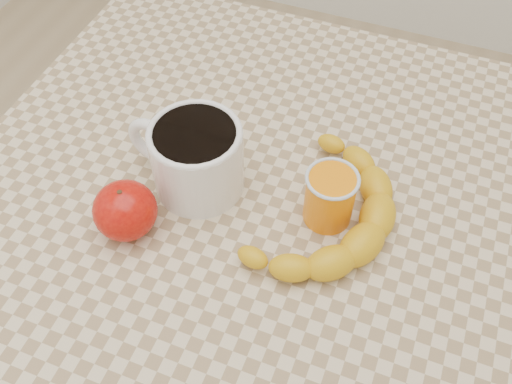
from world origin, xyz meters
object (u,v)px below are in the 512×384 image
(coffee_mug, at_px, (195,156))
(apple, at_px, (125,210))
(orange_juice_glass, at_px, (330,197))
(table, at_px, (256,238))
(banana, at_px, (323,212))

(coffee_mug, xyz_separation_m, apple, (-0.05, -0.10, -0.02))
(coffee_mug, relative_size, orange_juice_glass, 2.21)
(table, distance_m, coffee_mug, 0.16)
(coffee_mug, distance_m, apple, 0.11)
(table, relative_size, apple, 10.28)
(apple, distance_m, banana, 0.24)
(coffee_mug, height_order, banana, coffee_mug)
(table, distance_m, orange_juice_glass, 0.16)
(table, height_order, orange_juice_glass, orange_juice_glass)
(orange_juice_glass, height_order, apple, orange_juice_glass)
(banana, bearing_deg, apple, -137.54)
(apple, xyz_separation_m, banana, (0.22, 0.09, -0.01))
(coffee_mug, relative_size, apple, 2.15)
(banana, bearing_deg, orange_juice_glass, 96.72)
(table, relative_size, orange_juice_glass, 10.55)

